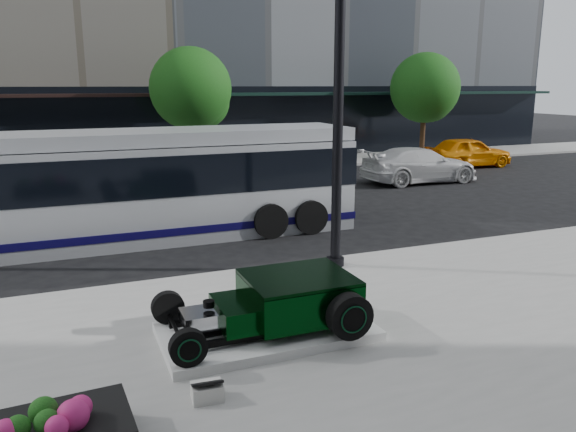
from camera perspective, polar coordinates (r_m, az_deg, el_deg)
name	(u,v)px	position (r m, az deg, el deg)	size (l,w,h in m)	color
ground	(266,244)	(14.83, -2.21, -2.87)	(120.00, 120.00, 0.00)	black
sidewalk_far	(169,169)	(28.13, -12.00, 4.67)	(70.00, 4.00, 0.12)	gray
street_trees	(193,92)	(27.15, -9.59, 12.34)	(29.80, 3.80, 5.70)	black
display_plinth	(267,331)	(9.32, -2.14, -11.64)	(3.40, 1.80, 0.15)	silver
hot_rod	(286,300)	(9.23, -0.20, -8.49)	(3.22, 2.00, 0.81)	black
info_plaque	(207,391)	(7.68, -8.22, -17.16)	(0.42, 0.33, 0.31)	silver
lamppost	(338,114)	(12.18, 5.11, 10.29)	(0.40, 0.40, 7.31)	black
transit_bus	(135,185)	(15.56, -15.31, 3.05)	(12.12, 2.88, 2.92)	silver
white_sedan	(420,165)	(24.70, 13.22, 5.06)	(2.09, 5.15, 1.49)	silver
yellow_taxi	(468,152)	(29.95, 17.80, 6.20)	(1.81, 4.51, 1.53)	orange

